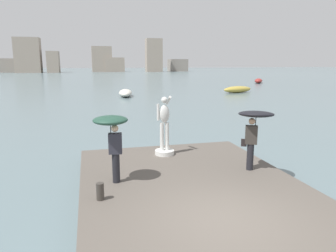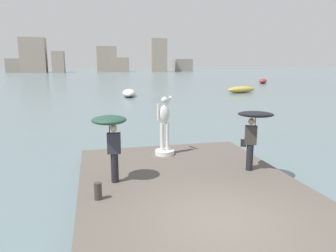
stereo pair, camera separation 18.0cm
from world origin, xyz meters
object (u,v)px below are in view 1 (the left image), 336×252
boat_far (258,81)px  boat_mid (125,93)px  onlooker_left (112,130)px  onlooker_right (254,123)px  statue_white_figure (164,133)px  boat_near (237,89)px  mooring_bollard (100,191)px

boat_far → boat_mid: bearing=-146.6°
onlooker_left → onlooker_right: (4.53, 0.01, 0.01)m
statue_white_figure → boat_near: size_ratio=0.49×
onlooker_left → onlooker_right: onlooker_right is taller
statue_white_figure → onlooker_left: (-2.14, -2.44, 0.71)m
statue_white_figure → onlooker_left: bearing=-131.3°
mooring_bollard → boat_near: 35.77m
boat_near → boat_mid: boat_near is taller
boat_mid → boat_far: (27.73, 18.31, 0.03)m
onlooker_right → boat_mid: bearing=91.8°
onlooker_right → boat_near: size_ratio=0.44×
statue_white_figure → boat_near: bearing=58.6°
boat_near → boat_mid: bearing=-175.9°
boat_near → boat_mid: size_ratio=0.97×
statue_white_figure → onlooker_right: size_ratio=1.13×
mooring_bollard → boat_far: 57.27m
onlooker_right → boat_mid: onlooker_right is taller
boat_near → boat_mid: (-14.79, -1.06, -0.02)m
statue_white_figure → boat_near: statue_white_figure is taller
onlooker_left → boat_near: onlooker_left is taller
statue_white_figure → onlooker_left: 3.32m
mooring_bollard → boat_far: boat_far is taller
onlooker_right → boat_mid: (-0.88, 28.13, -1.57)m
mooring_bollard → boat_mid: size_ratio=0.10×
onlooker_left → boat_far: onlooker_left is taller
onlooker_left → onlooker_right: size_ratio=0.99×
onlooker_left → boat_mid: size_ratio=0.42×
onlooker_left → boat_far: bearing=56.0°
statue_white_figure → mooring_bollard: bearing=-125.4°
statue_white_figure → boat_mid: (1.52, 25.71, -0.85)m
onlooker_right → boat_far: bearing=60.0°
boat_mid → mooring_bollard: bearing=-97.9°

